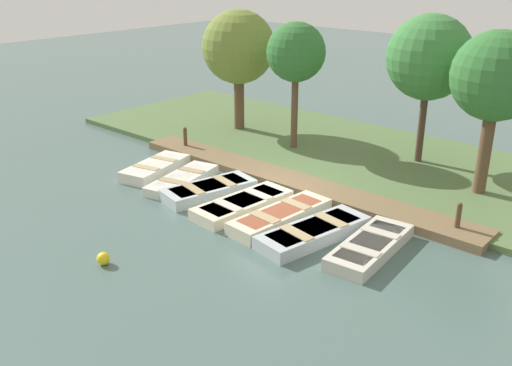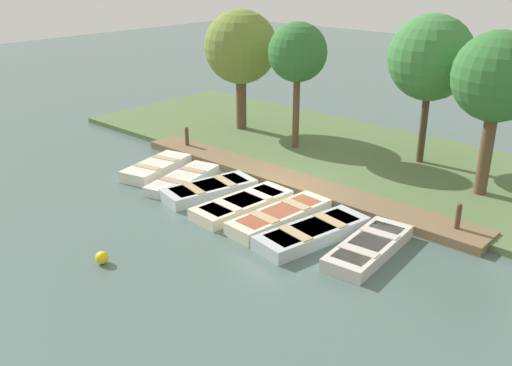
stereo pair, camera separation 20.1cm
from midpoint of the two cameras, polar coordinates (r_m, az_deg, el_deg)
The scene contains 17 objects.
ground_plane at distance 18.52m, azimuth 0.97°, elevation -1.24°, with size 80.00×80.00×0.00m, color #4C6660.
shore_bank at distance 22.29m, azimuth 9.33°, elevation 2.80°, with size 8.00×24.00×0.20m.
dock_walkway at distance 19.29m, azimuth 3.19°, elevation 0.14°, with size 1.27×13.50×0.27m.
rowboat_0 at distance 20.62m, azimuth -10.30°, elevation 1.48°, with size 2.91×1.71×0.42m.
rowboat_1 at distance 19.50m, azimuth -7.67°, elevation 0.31°, with size 3.17×1.70×0.34m.
rowboat_2 at distance 18.51m, azimuth -5.03°, elevation -0.68°, with size 3.24×1.87×0.40m.
rowboat_3 at distance 17.40m, azimuth -1.66°, elevation -2.16°, with size 3.38×1.47×0.37m.
rowboat_4 at distance 16.59m, azimuth 2.13°, elevation -3.34°, with size 3.50×1.32×0.41m.
rowboat_5 at distance 15.74m, azimuth 5.42°, elevation -4.92°, with size 3.56×1.75×0.40m.
rowboat_6 at distance 15.23m, azimuth 10.98°, elevation -6.26°, with size 3.23×1.40×0.37m.
mooring_post_near at distance 22.68m, azimuth -7.33°, elevation 4.33°, with size 0.15×0.15×1.01m.
mooring_post_far at distance 16.59m, azimuth 19.21°, elevation -3.45°, with size 0.15×0.15×1.01m.
buoy at distance 14.96m, azimuth -15.40°, elevation -7.30°, with size 0.33×0.33×0.33m.
park_tree_far_left at distance 24.41m, azimuth -2.00°, elevation 13.35°, with size 3.06×3.06×5.25m.
park_tree_left at distance 21.82m, azimuth 3.75°, elevation 12.83°, with size 2.23×2.23×5.02m.
park_tree_center at distance 20.95m, azimuth 16.66°, elevation 11.90°, with size 2.96×2.96×5.47m.
park_tree_right at distance 18.57m, azimuth 22.61°, elevation 9.69°, with size 2.71×2.71×5.28m.
Camera 1 is at (13.09, 10.93, 7.24)m, focal length 40.00 mm.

